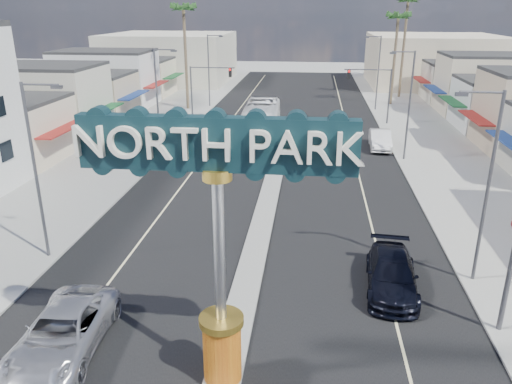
% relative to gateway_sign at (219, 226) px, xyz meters
% --- Properties ---
extents(ground, '(160.00, 160.00, 0.00)m').
position_rel_gateway_sign_xyz_m(ground, '(0.00, 28.02, -5.93)').
color(ground, gray).
rests_on(ground, ground).
extents(road, '(20.00, 120.00, 0.01)m').
position_rel_gateway_sign_xyz_m(road, '(0.00, 28.02, -5.92)').
color(road, black).
rests_on(road, ground).
extents(median_island, '(1.30, 30.00, 0.16)m').
position_rel_gateway_sign_xyz_m(median_island, '(0.00, 12.02, -5.85)').
color(median_island, gray).
rests_on(median_island, ground).
extents(sidewalk_left, '(8.00, 120.00, 0.12)m').
position_rel_gateway_sign_xyz_m(sidewalk_left, '(-14.00, 28.02, -5.87)').
color(sidewalk_left, gray).
rests_on(sidewalk_left, ground).
extents(sidewalk_right, '(8.00, 120.00, 0.12)m').
position_rel_gateway_sign_xyz_m(sidewalk_right, '(14.00, 28.02, -5.87)').
color(sidewalk_right, gray).
rests_on(sidewalk_right, ground).
extents(storefront_row_left, '(12.00, 42.00, 6.00)m').
position_rel_gateway_sign_xyz_m(storefront_row_left, '(-24.00, 41.02, -2.93)').
color(storefront_row_left, beige).
rests_on(storefront_row_left, ground).
extents(backdrop_far_left, '(20.00, 20.00, 8.00)m').
position_rel_gateway_sign_xyz_m(backdrop_far_left, '(-22.00, 73.02, -1.93)').
color(backdrop_far_left, '#B7B29E').
rests_on(backdrop_far_left, ground).
extents(backdrop_far_right, '(20.00, 20.00, 8.00)m').
position_rel_gateway_sign_xyz_m(backdrop_far_right, '(22.00, 73.02, -1.93)').
color(backdrop_far_right, beige).
rests_on(backdrop_far_right, ground).
extents(gateway_sign, '(8.20, 1.50, 9.15)m').
position_rel_gateway_sign_xyz_m(gateway_sign, '(0.00, 0.00, 0.00)').
color(gateway_sign, '#BA3E0E').
rests_on(gateway_sign, median_island).
extents(traffic_signal_left, '(5.09, 0.45, 6.00)m').
position_rel_gateway_sign_xyz_m(traffic_signal_left, '(-9.18, 42.02, -1.65)').
color(traffic_signal_left, '#47474C').
rests_on(traffic_signal_left, ground).
extents(traffic_signal_right, '(5.09, 0.45, 6.00)m').
position_rel_gateway_sign_xyz_m(traffic_signal_right, '(9.18, 42.02, -1.65)').
color(traffic_signal_right, '#47474C').
rests_on(traffic_signal_right, ground).
extents(streetlight_l_near, '(2.03, 0.22, 9.00)m').
position_rel_gateway_sign_xyz_m(streetlight_l_near, '(-10.43, 8.02, -0.86)').
color(streetlight_l_near, '#47474C').
rests_on(streetlight_l_near, ground).
extents(streetlight_l_mid, '(2.03, 0.22, 9.00)m').
position_rel_gateway_sign_xyz_m(streetlight_l_mid, '(-10.43, 28.02, -0.86)').
color(streetlight_l_mid, '#47474C').
rests_on(streetlight_l_mid, ground).
extents(streetlight_l_far, '(2.03, 0.22, 9.00)m').
position_rel_gateway_sign_xyz_m(streetlight_l_far, '(-10.43, 50.02, -0.86)').
color(streetlight_l_far, '#47474C').
rests_on(streetlight_l_far, ground).
extents(streetlight_r_near, '(2.03, 0.22, 9.00)m').
position_rel_gateway_sign_xyz_m(streetlight_r_near, '(10.43, 8.02, -0.86)').
color(streetlight_r_near, '#47474C').
rests_on(streetlight_r_near, ground).
extents(streetlight_r_mid, '(2.03, 0.22, 9.00)m').
position_rel_gateway_sign_xyz_m(streetlight_r_mid, '(10.43, 28.02, -0.86)').
color(streetlight_r_mid, '#47474C').
rests_on(streetlight_r_mid, ground).
extents(streetlight_r_far, '(2.03, 0.22, 9.00)m').
position_rel_gateway_sign_xyz_m(streetlight_r_far, '(10.43, 50.02, -0.86)').
color(streetlight_r_far, '#47474C').
rests_on(streetlight_r_far, ground).
extents(palm_left_far, '(2.60, 2.60, 13.10)m').
position_rel_gateway_sign_xyz_m(palm_left_far, '(-13.00, 48.02, 5.57)').
color(palm_left_far, brown).
rests_on(palm_left_far, ground).
extents(palm_right_mid, '(2.60, 2.60, 12.10)m').
position_rel_gateway_sign_xyz_m(palm_right_mid, '(13.00, 54.02, 4.67)').
color(palm_right_mid, brown).
rests_on(palm_right_mid, ground).
extents(palm_right_far, '(2.60, 2.60, 14.10)m').
position_rel_gateway_sign_xyz_m(palm_right_far, '(15.00, 60.02, 6.46)').
color(palm_right_far, brown).
rests_on(palm_right_far, ground).
extents(suv_left, '(3.06, 6.10, 1.66)m').
position_rel_gateway_sign_xyz_m(suv_left, '(-6.20, 0.95, -5.10)').
color(suv_left, silver).
rests_on(suv_left, ground).
extents(suv_right, '(2.64, 5.60, 1.58)m').
position_rel_gateway_sign_xyz_m(suv_right, '(6.62, 6.81, -5.14)').
color(suv_right, black).
rests_on(suv_right, ground).
extents(car_parked_left, '(2.12, 4.81, 1.61)m').
position_rel_gateway_sign_xyz_m(car_parked_left, '(-7.08, 28.52, -5.12)').
color(car_parked_left, '#5E5E63').
rests_on(car_parked_left, ground).
extents(car_parked_right, '(1.94, 5.15, 1.68)m').
position_rel_gateway_sign_xyz_m(car_parked_right, '(9.00, 31.66, -5.09)').
color(car_parked_right, silver).
rests_on(car_parked_right, ground).
extents(city_bus, '(3.64, 13.69, 3.79)m').
position_rel_gateway_sign_xyz_m(city_bus, '(-2.00, 31.00, -4.03)').
color(city_bus, white).
rests_on(city_bus, ground).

